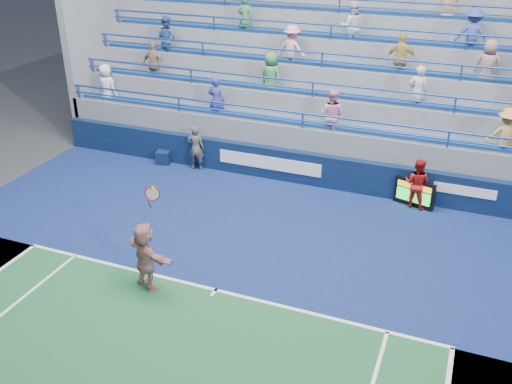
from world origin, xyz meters
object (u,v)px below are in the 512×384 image
at_px(ball_girl, 417,183).
at_px(judge_chair, 164,156).
at_px(serve_speed_board, 414,193).
at_px(line_judge, 196,148).
at_px(tennis_player, 146,256).

bearing_deg(ball_girl, judge_chair, 10.53).
bearing_deg(judge_chair, serve_speed_board, -0.43).
bearing_deg(ball_girl, line_judge, 10.51).
distance_m(serve_speed_board, ball_girl, 0.35).
xyz_separation_m(serve_speed_board, ball_girl, (0.03, -0.02, 0.35)).
bearing_deg(ball_girl, serve_speed_board, -15.41).
xyz_separation_m(tennis_player, line_judge, (-2.06, 6.63, -0.07)).
relative_size(judge_chair, ball_girl, 0.53).
bearing_deg(tennis_player, judge_chair, 116.91).
height_order(judge_chair, line_judge, line_judge).
relative_size(serve_speed_board, line_judge, 0.78).
distance_m(judge_chair, tennis_player, 7.47).
xyz_separation_m(tennis_player, ball_girl, (5.44, 6.56, -0.08)).
relative_size(judge_chair, tennis_player, 0.31).
distance_m(tennis_player, ball_girl, 8.52).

